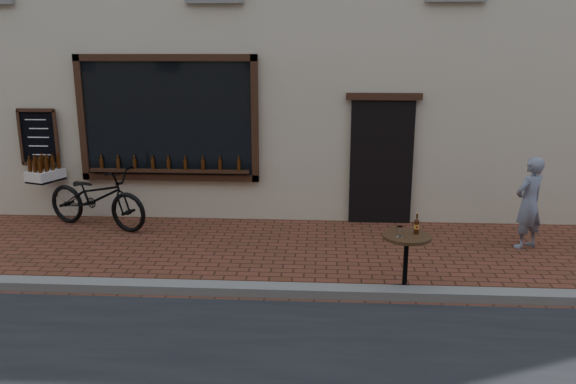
{
  "coord_description": "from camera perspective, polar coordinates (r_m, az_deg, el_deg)",
  "views": [
    {
      "loc": [
        0.86,
        -6.39,
        3.0
      ],
      "look_at": [
        0.38,
        1.2,
        1.1
      ],
      "focal_mm": 35.0,
      "sensor_mm": 36.0,
      "label": 1
    }
  ],
  "objects": [
    {
      "name": "ground",
      "position": [
        7.11,
        -3.76,
        -10.95
      ],
      "size": [
        90.0,
        90.0,
        0.0
      ],
      "primitive_type": "plane",
      "color": "#592F1D",
      "rests_on": "ground"
    },
    {
      "name": "kerb",
      "position": [
        7.27,
        -3.56,
        -9.86
      ],
      "size": [
        90.0,
        0.25,
        0.12
      ],
      "primitive_type": "cube",
      "color": "slate",
      "rests_on": "ground"
    },
    {
      "name": "pedestrian",
      "position": [
        9.48,
        23.29,
        -1.03
      ],
      "size": [
        0.63,
        0.58,
        1.45
      ],
      "primitive_type": "imported",
      "rotation": [
        0.0,
        0.0,
        3.71
      ],
      "color": "slate",
      "rests_on": "ground"
    },
    {
      "name": "bistro_table",
      "position": [
        7.25,
        11.93,
        -5.97
      ],
      "size": [
        0.61,
        0.61,
        1.04
      ],
      "color": "black",
      "rests_on": "ground"
    },
    {
      "name": "cargo_bicycle",
      "position": [
        10.36,
        -19.05,
        -0.42
      ],
      "size": [
        2.46,
        1.42,
        1.16
      ],
      "rotation": [
        0.0,
        0.0,
        1.23
      ],
      "color": "black",
      "rests_on": "ground"
    }
  ]
}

